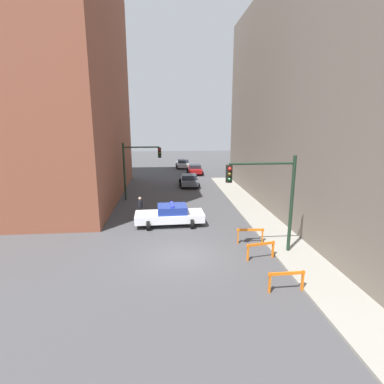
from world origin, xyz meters
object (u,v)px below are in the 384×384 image
(parked_car_near, at_px, (189,180))
(pedestrian_crossing, at_px, (140,208))
(parked_car_far, at_px, (183,164))
(barrier_front, at_px, (286,278))
(barrier_back, at_px, (250,233))
(parked_car_mid, at_px, (195,169))
(traffic_light_far, at_px, (136,163))
(police_car, at_px, (170,215))
(traffic_light_near, at_px, (271,190))
(barrier_mid, at_px, (261,248))

(parked_car_near, xyz_separation_m, pedestrian_crossing, (-4.51, -11.40, 0.19))
(parked_car_far, relative_size, barrier_front, 2.69)
(parked_car_far, bearing_deg, barrier_back, -85.84)
(parked_car_mid, height_order, parked_car_far, same)
(traffic_light_far, distance_m, parked_car_mid, 15.37)
(police_car, relative_size, pedestrian_crossing, 2.87)
(pedestrian_crossing, relative_size, barrier_front, 1.04)
(parked_car_mid, distance_m, barrier_back, 24.54)
(police_car, bearing_deg, parked_car_mid, -12.08)
(parked_car_near, distance_m, parked_car_far, 13.67)
(parked_car_far, bearing_deg, police_car, -95.20)
(traffic_light_far, xyz_separation_m, parked_car_far, (5.33, 19.34, -2.72))
(pedestrian_crossing, bearing_deg, parked_car_near, -103.04)
(parked_car_far, distance_m, barrier_back, 30.35)
(traffic_light_near, xyz_separation_m, parked_car_near, (-2.83, 18.05, -2.86))
(parked_car_mid, bearing_deg, barrier_front, -84.83)
(parked_car_far, xyz_separation_m, barrier_back, (2.15, -30.27, -0.06))
(police_car, bearing_deg, barrier_mid, -143.36)
(police_car, bearing_deg, parked_car_near, -12.06)
(traffic_light_far, distance_m, barrier_mid, 15.27)
(parked_car_far, xyz_separation_m, pedestrian_crossing, (-4.64, -25.07, 0.19))
(parked_car_near, height_order, barrier_front, parked_car_near)
(barrier_mid, bearing_deg, traffic_light_far, 119.70)
(pedestrian_crossing, bearing_deg, barrier_mid, 141.22)
(parked_car_near, bearing_deg, traffic_light_far, -130.71)
(traffic_light_far, xyz_separation_m, pedestrian_crossing, (0.70, -5.73, -2.54))
(parked_car_mid, height_order, barrier_back, parked_car_mid)
(traffic_light_far, height_order, barrier_mid, traffic_light_far)
(traffic_light_near, bearing_deg, parked_car_far, 94.86)
(traffic_light_far, distance_m, parked_car_far, 20.24)
(parked_car_near, bearing_deg, barrier_back, -80.36)
(pedestrian_crossing, bearing_deg, traffic_light_near, 146.34)
(parked_car_mid, relative_size, barrier_back, 2.75)
(parked_car_far, height_order, barrier_back, parked_car_far)
(traffic_light_near, relative_size, parked_car_far, 1.21)
(traffic_light_near, xyz_separation_m, barrier_back, (-0.55, 1.44, -2.91))
(traffic_light_near, height_order, police_car, traffic_light_near)
(barrier_front, height_order, barrier_back, same)
(traffic_light_near, xyz_separation_m, pedestrian_crossing, (-7.34, 6.65, -2.67))
(barrier_back, bearing_deg, police_car, 141.61)
(barrier_front, xyz_separation_m, barrier_back, (-0.06, 5.20, 0.00))
(parked_car_mid, xyz_separation_m, barrier_mid, (0.80, -26.63, -0.06))
(police_car, xyz_separation_m, barrier_front, (4.68, -8.86, -0.11))
(barrier_front, bearing_deg, barrier_mid, 92.01)
(barrier_back, bearing_deg, parked_car_near, 97.82)
(traffic_light_near, height_order, barrier_back, traffic_light_near)
(pedestrian_crossing, height_order, barrier_front, pedestrian_crossing)
(traffic_light_far, relative_size, barrier_back, 3.25)
(barrier_front, relative_size, barrier_back, 1.00)
(police_car, relative_size, parked_car_mid, 1.08)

